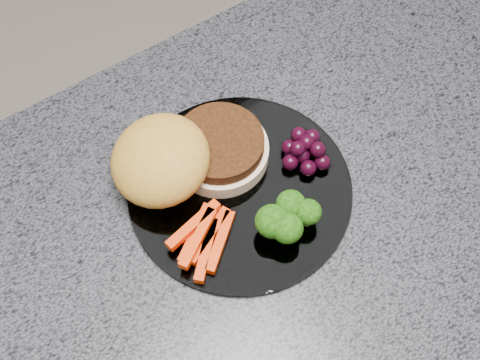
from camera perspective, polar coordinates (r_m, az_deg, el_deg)
countertop at (r=0.76m, az=-2.10°, el=-7.23°), size 1.20×0.60×0.04m
plate at (r=0.77m, az=0.00°, el=-0.83°), size 0.26×0.26×0.01m
burger at (r=0.76m, az=-4.96°, el=1.89°), size 0.19×0.13×0.06m
carrot_sticks at (r=0.73m, az=-3.11°, el=-4.90°), size 0.09×0.08×0.02m
broccoli at (r=0.73m, az=3.98°, el=-3.26°), size 0.07×0.06×0.05m
grape_bunch at (r=0.78m, az=5.63°, el=2.59°), size 0.05×0.06×0.03m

